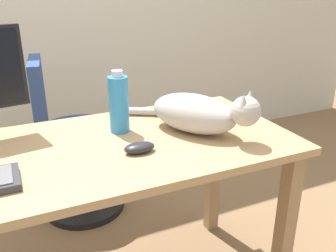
% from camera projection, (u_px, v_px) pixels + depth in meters
% --- Properties ---
extents(desk, '(1.56, 0.68, 0.76)m').
position_uv_depth(desk, '(87.00, 176.00, 1.35)').
color(desk, tan).
rests_on(desk, ground_plane).
extents(office_chair, '(0.48, 0.48, 0.93)m').
position_uv_depth(office_chair, '(71.00, 149.00, 2.13)').
color(office_chair, black).
rests_on(office_chair, ground_plane).
extents(cat, '(0.36, 0.53, 0.20)m').
position_uv_depth(cat, '(199.00, 113.00, 1.42)').
color(cat, '#B2ADA8').
rests_on(cat, desk).
extents(computer_mouse, '(0.11, 0.06, 0.04)m').
position_uv_depth(computer_mouse, '(139.00, 148.00, 1.28)').
color(computer_mouse, '#232328').
rests_on(computer_mouse, desk).
extents(water_bottle, '(0.08, 0.08, 0.25)m').
position_uv_depth(water_bottle, '(119.00, 104.00, 1.42)').
color(water_bottle, '#2D8CD1').
rests_on(water_bottle, desk).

